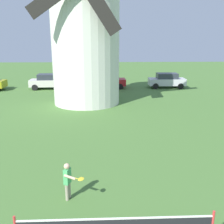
% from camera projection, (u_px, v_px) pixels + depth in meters
% --- Properties ---
extents(windmill, '(7.21, 5.98, 12.41)m').
position_uv_depth(windmill, '(85.00, 20.00, 19.45)').
color(windmill, silver).
rests_on(windmill, ground_plane).
extents(player_far, '(0.70, 0.67, 1.24)m').
position_uv_depth(player_far, '(68.00, 179.00, 8.06)').
color(player_far, '#9E937F').
rests_on(player_far, ground_plane).
extents(parked_car_cream, '(3.97, 2.00, 1.56)m').
position_uv_depth(parked_car_cream, '(49.00, 81.00, 27.06)').
color(parked_car_cream, silver).
rests_on(parked_car_cream, ground_plane).
extents(parked_car_red, '(3.95, 1.96, 1.56)m').
position_uv_depth(parked_car_red, '(107.00, 81.00, 27.44)').
color(parked_car_red, red).
rests_on(parked_car_red, ground_plane).
extents(parked_car_silver, '(3.93, 1.99, 1.56)m').
position_uv_depth(parked_car_silver, '(167.00, 80.00, 27.74)').
color(parked_car_silver, silver).
rests_on(parked_car_silver, ground_plane).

